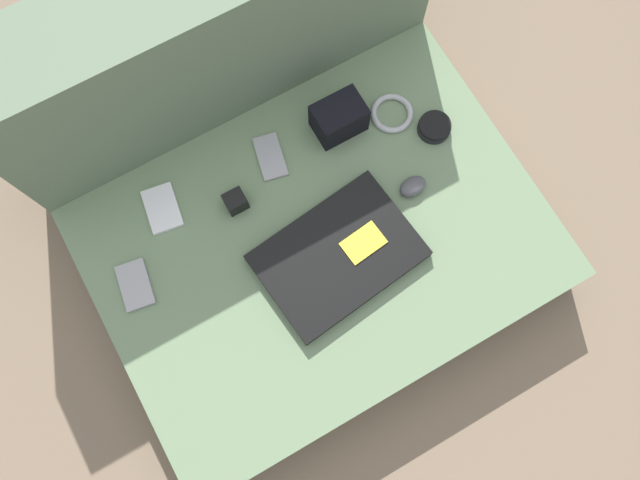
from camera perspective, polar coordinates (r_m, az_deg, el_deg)
ground_plane at (r=1.53m, az=0.00°, el=-1.60°), size 8.00×8.00×0.00m
couch_seat at (r=1.46m, az=0.00°, el=-0.94°), size 0.99×0.72×0.15m
couch_backrest at (r=1.45m, az=-9.39°, el=16.50°), size 0.99×0.20×0.53m
laptop at (r=1.36m, az=1.67°, el=-1.43°), size 0.36×0.27×0.03m
computer_mouse at (r=1.42m, az=8.48°, el=4.87°), size 0.07×0.05×0.03m
speaker_puck at (r=1.49m, az=10.41°, el=10.12°), size 0.08×0.08×0.03m
phone_silver at (r=1.44m, az=-14.21°, el=2.80°), size 0.09×0.12×0.01m
phone_black at (r=1.45m, az=-4.58°, el=7.57°), size 0.08×0.12×0.01m
phone_small at (r=1.41m, az=-16.52°, el=-3.98°), size 0.08×0.11×0.01m
camera_pouch at (r=1.44m, az=1.74°, el=11.09°), size 0.11×0.08×0.09m
charger_brick at (r=1.40m, az=-7.73°, el=3.51°), size 0.05×0.04×0.05m
cable_coil at (r=1.50m, az=6.60°, el=11.43°), size 0.10×0.10×0.01m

